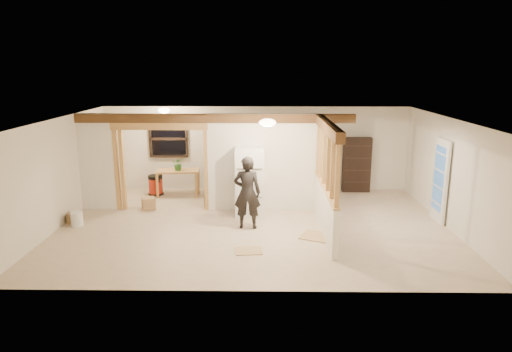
{
  "coord_description": "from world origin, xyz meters",
  "views": [
    {
      "loc": [
        0.2,
        -10.17,
        3.64
      ],
      "look_at": [
        0.04,
        0.4,
        1.09
      ],
      "focal_mm": 32.0,
      "sensor_mm": 36.0,
      "label": 1
    }
  ],
  "objects_px": {
    "woman": "(247,193)",
    "shop_vac": "(156,185)",
    "work_table": "(178,183)",
    "refrigerator": "(250,182)",
    "bookshelf": "(357,165)"
  },
  "relations": [
    {
      "from": "refrigerator",
      "to": "work_table",
      "type": "xyz_separation_m",
      "value": [
        -2.11,
        1.71,
        -0.48
      ]
    },
    {
      "from": "woman",
      "to": "work_table",
      "type": "relative_size",
      "value": 1.4
    },
    {
      "from": "work_table",
      "to": "woman",
      "type": "bearing_deg",
      "value": -56.5
    },
    {
      "from": "refrigerator",
      "to": "shop_vac",
      "type": "height_order",
      "value": "refrigerator"
    },
    {
      "from": "refrigerator",
      "to": "shop_vac",
      "type": "relative_size",
      "value": 2.91
    },
    {
      "from": "shop_vac",
      "to": "woman",
      "type": "bearing_deg",
      "value": -45.01
    },
    {
      "from": "refrigerator",
      "to": "work_table",
      "type": "bearing_deg",
      "value": 141.03
    },
    {
      "from": "refrigerator",
      "to": "bookshelf",
      "type": "relative_size",
      "value": 1.06
    },
    {
      "from": "woman",
      "to": "shop_vac",
      "type": "height_order",
      "value": "woman"
    },
    {
      "from": "woman",
      "to": "work_table",
      "type": "distance_m",
      "value": 3.43
    },
    {
      "from": "work_table",
      "to": "bookshelf",
      "type": "height_order",
      "value": "bookshelf"
    },
    {
      "from": "woman",
      "to": "bookshelf",
      "type": "height_order",
      "value": "woman"
    },
    {
      "from": "woman",
      "to": "shop_vac",
      "type": "bearing_deg",
      "value": -42.59
    },
    {
      "from": "refrigerator",
      "to": "bookshelf",
      "type": "distance_m",
      "value": 3.82
    },
    {
      "from": "refrigerator",
      "to": "woman",
      "type": "relative_size",
      "value": 1.01
    }
  ]
}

